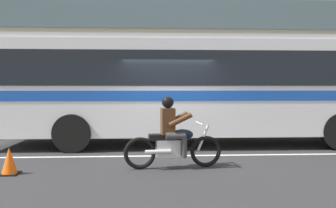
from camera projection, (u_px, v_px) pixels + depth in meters
The scene contains 7 objects.
ground_plane at pixel (168, 151), 9.37m from camera, with size 60.00×60.00×0.00m, color #2B2B2D.
sidewalk_curb at pixel (162, 127), 14.45m from camera, with size 28.00×3.80×0.15m, color #A39E93.
lane_center_stripe at pixel (170, 156), 8.77m from camera, with size 26.60×0.14×0.01m, color silver.
transit_bus at pixel (209, 83), 10.54m from camera, with size 12.68×2.67×3.22m.
motorcycle_with_rider at pixel (173, 138), 7.42m from camera, with size 2.14×0.65×1.56m.
fire_hydrant at pixel (188, 119), 13.36m from camera, with size 0.22×0.30×0.75m.
traffic_cone at pixel (9, 162), 6.89m from camera, with size 0.36×0.36×0.55m.
Camera 1 is at (-0.51, -9.28, 1.75)m, focal length 36.65 mm.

